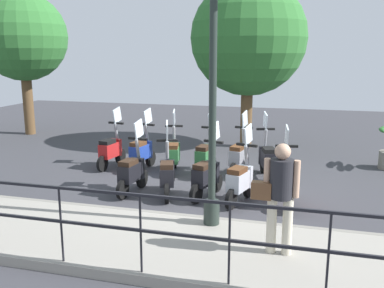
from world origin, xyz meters
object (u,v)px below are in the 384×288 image
(scooter_far_0, at_px, (267,158))
(scooter_far_5, at_px, (111,149))
(scooter_near_1, at_px, (240,180))
(pedestrian_with_bag, at_px, (279,190))
(scooter_near_4, at_px, (132,171))
(scooter_far_3, at_px, (173,154))
(lamp_post_near, at_px, (213,111))
(tree_distant, at_px, (248,38))
(scooter_near_3, at_px, (167,174))
(tree_large, at_px, (23,37))
(scooter_near_0, at_px, (287,182))
(scooter_far_2, at_px, (206,156))
(scooter_far_4, at_px, (142,151))
(scooter_far_1, at_px, (239,156))

(scooter_far_0, relative_size, scooter_far_5, 1.00)
(scooter_near_1, bearing_deg, pedestrian_with_bag, -143.11)
(scooter_near_4, relative_size, scooter_far_3, 1.00)
(lamp_post_near, distance_m, tree_distant, 6.81)
(scooter_far_5, bearing_deg, scooter_far_3, -82.83)
(lamp_post_near, height_order, scooter_near_3, lamp_post_near)
(tree_distant, height_order, scooter_far_0, tree_distant)
(scooter_near_3, bearing_deg, lamp_post_near, -156.79)
(lamp_post_near, relative_size, tree_large, 0.86)
(tree_large, bearing_deg, tree_distant, -90.68)
(tree_distant, xyz_separation_m, scooter_near_0, (-5.08, -1.51, -2.86))
(scooter_near_1, relative_size, scooter_far_5, 1.00)
(scooter_far_2, relative_size, scooter_far_5, 1.00)
(scooter_near_4, bearing_deg, scooter_far_2, -27.60)
(scooter_near_1, height_order, scooter_far_4, same)
(tree_large, xyz_separation_m, scooter_near_3, (-5.25, -6.99, -2.94))
(lamp_post_near, relative_size, pedestrian_with_bag, 2.69)
(scooter_near_0, bearing_deg, scooter_far_5, 59.31)
(tree_large, bearing_deg, scooter_near_0, -118.81)
(scooter_far_4, bearing_deg, scooter_far_5, 100.43)
(tree_large, xyz_separation_m, scooter_far_2, (-3.52, -7.40, -2.94))
(scooter_far_2, bearing_deg, scooter_near_4, 153.81)
(scooter_near_4, relative_size, scooter_far_4, 1.00)
(scooter_far_1, bearing_deg, scooter_far_5, 104.06)
(scooter_far_1, bearing_deg, tree_large, 78.93)
(tree_large, distance_m, scooter_far_2, 8.71)
(scooter_far_4, bearing_deg, scooter_near_4, -153.84)
(pedestrian_with_bag, relative_size, scooter_far_1, 1.03)
(tree_large, relative_size, scooter_far_3, 3.23)
(lamp_post_near, distance_m, scooter_far_5, 4.96)
(scooter_far_1, relative_size, scooter_far_2, 1.00)
(scooter_far_1, xyz_separation_m, scooter_far_4, (-0.19, 2.46, 0.00))
(tree_large, height_order, scooter_far_0, tree_large)
(scooter_far_5, bearing_deg, scooter_far_0, -79.85)
(scooter_near_3, relative_size, scooter_near_4, 1.00)
(pedestrian_with_bag, distance_m, scooter_far_0, 4.27)
(lamp_post_near, bearing_deg, pedestrian_with_bag, -125.10)
(scooter_near_1, distance_m, scooter_far_2, 2.06)
(scooter_far_2, xyz_separation_m, scooter_far_3, (0.00, 0.83, 0.00))
(lamp_post_near, xyz_separation_m, scooter_far_3, (3.24, 1.68, -1.56))
(pedestrian_with_bag, height_order, scooter_near_4, pedestrian_with_bag)
(scooter_far_5, bearing_deg, pedestrian_with_bag, -123.75)
(scooter_far_1, relative_size, scooter_far_4, 1.00)
(scooter_far_0, relative_size, scooter_far_2, 1.00)
(scooter_near_0, distance_m, scooter_near_3, 2.42)
(scooter_far_1, relative_size, scooter_far_5, 1.00)
(scooter_far_4, bearing_deg, scooter_far_3, -81.22)
(tree_large, relative_size, scooter_far_4, 3.23)
(tree_large, relative_size, scooter_far_0, 3.23)
(scooter_near_1, height_order, scooter_far_2, same)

